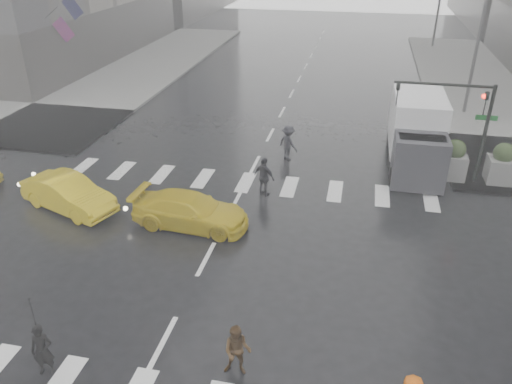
% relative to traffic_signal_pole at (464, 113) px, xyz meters
% --- Properties ---
extents(ground, '(120.00, 120.00, 0.00)m').
position_rel_traffic_signal_pole_xyz_m(ground, '(-9.01, -8.01, -3.22)').
color(ground, black).
rests_on(ground, ground).
extents(sidewalk_nw, '(35.00, 35.00, 0.15)m').
position_rel_traffic_signal_pole_xyz_m(sidewalk_nw, '(-28.51, 9.49, -3.14)').
color(sidewalk_nw, slate).
rests_on(sidewalk_nw, ground).
extents(road_markings, '(18.00, 48.00, 0.01)m').
position_rel_traffic_signal_pole_xyz_m(road_markings, '(-9.01, -8.01, -3.21)').
color(road_markings, silver).
rests_on(road_markings, ground).
extents(traffic_signal_pole, '(4.45, 0.42, 4.50)m').
position_rel_traffic_signal_pole_xyz_m(traffic_signal_pole, '(0.00, 0.00, 0.00)').
color(traffic_signal_pole, black).
rests_on(traffic_signal_pole, ground).
extents(street_lamp_near, '(2.15, 0.22, 9.00)m').
position_rel_traffic_signal_pole_xyz_m(street_lamp_near, '(1.86, 9.99, 1.73)').
color(street_lamp_near, '#59595B').
rests_on(street_lamp_near, ground).
extents(planter_west, '(1.10, 1.10, 1.80)m').
position_rel_traffic_signal_pole_xyz_m(planter_west, '(-2.01, 0.19, -2.23)').
color(planter_west, slate).
rests_on(planter_west, ground).
extents(planter_mid, '(1.10, 1.10, 1.80)m').
position_rel_traffic_signal_pole_xyz_m(planter_mid, '(-0.01, 0.19, -2.23)').
color(planter_mid, slate).
rests_on(planter_mid, ground).
extents(planter_east, '(1.10, 1.10, 1.80)m').
position_rel_traffic_signal_pole_xyz_m(planter_east, '(1.99, 0.19, -2.23)').
color(planter_east, slate).
rests_on(planter_east, ground).
extents(flag_cluster, '(2.87, 3.06, 4.69)m').
position_rel_traffic_signal_pole_xyz_m(flag_cluster, '(-24.09, 10.49, 2.42)').
color(flag_cluster, '#59595B').
rests_on(flag_cluster, ground).
extents(pedestrian_black, '(1.17, 1.18, 2.43)m').
position_rel_traffic_signal_pole_xyz_m(pedestrian_black, '(-11.51, -13.63, -1.56)').
color(pedestrian_black, black).
rests_on(pedestrian_black, ground).
extents(pedestrian_brown, '(0.76, 0.61, 1.49)m').
position_rel_traffic_signal_pole_xyz_m(pedestrian_brown, '(-6.73, -12.61, -2.47)').
color(pedestrian_brown, '#3F2B16').
rests_on(pedestrian_brown, ground).
extents(pedestrian_far_a, '(1.18, 1.00, 1.73)m').
position_rel_traffic_signal_pole_xyz_m(pedestrian_far_a, '(-7.96, -3.01, -2.35)').
color(pedestrian_far_a, black).
rests_on(pedestrian_far_a, ground).
extents(pedestrian_far_b, '(1.29, 1.19, 1.76)m').
position_rel_traffic_signal_pole_xyz_m(pedestrian_far_b, '(-7.55, 0.89, -2.34)').
color(pedestrian_far_b, black).
rests_on(pedestrian_far_b, ground).
extents(taxi_mid, '(4.46, 2.81, 1.39)m').
position_rel_traffic_signal_pole_xyz_m(taxi_mid, '(-15.41, -5.82, -2.52)').
color(taxi_mid, '#D5B70B').
rests_on(taxi_mid, ground).
extents(taxi_rear, '(4.03, 2.02, 1.29)m').
position_rel_traffic_signal_pole_xyz_m(taxi_rear, '(-10.21, -6.01, -2.57)').
color(taxi_rear, '#D5B70B').
rests_on(taxi_rear, ground).
extents(box_truck, '(2.32, 6.18, 3.28)m').
position_rel_traffic_signal_pole_xyz_m(box_truck, '(-1.59, 1.45, -1.47)').
color(box_truck, white).
rests_on(box_truck, ground).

